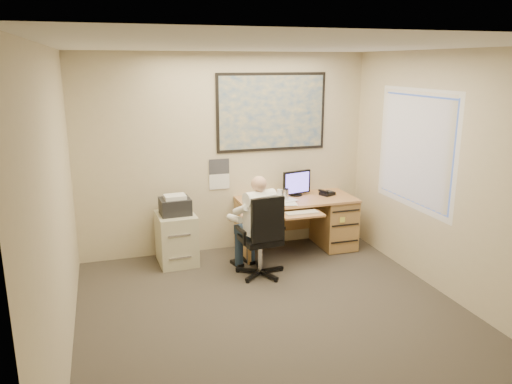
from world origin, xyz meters
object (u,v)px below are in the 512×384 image
object	(u,v)px
filing_cabinet	(176,234)
person	(259,226)
desk	(318,217)
office_chair	(261,253)

from	to	relation	value
filing_cabinet	person	xyz separation A→B (m)	(0.93, -0.66, 0.23)
person	desk	bearing A→B (deg)	14.73
desk	filing_cabinet	xyz separation A→B (m)	(-2.00, 0.02, -0.04)
filing_cabinet	desk	bearing A→B (deg)	-3.27
desk	office_chair	world-z (taller)	desk
desk	person	world-z (taller)	person
desk	filing_cabinet	bearing A→B (deg)	179.56
filing_cabinet	office_chair	world-z (taller)	office_chair
desk	office_chair	distance (m)	1.31
office_chair	desk	bearing A→B (deg)	28.84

